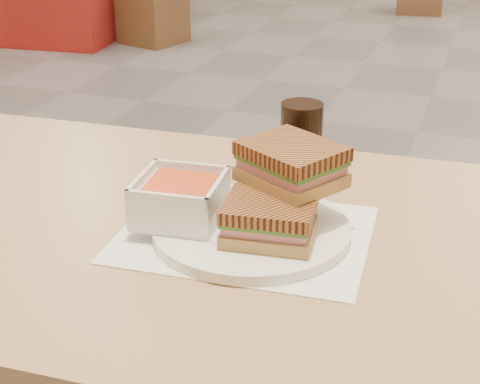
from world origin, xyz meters
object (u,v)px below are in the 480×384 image
(main_table, at_px, (201,294))
(cola_glass, at_px, (301,147))
(bg_chair_0l, at_px, (20,6))
(panini_lower, at_px, (269,220))
(plate, at_px, (251,229))
(soup_bowl, at_px, (180,200))
(bg_chair_0r, at_px, (153,12))

(main_table, relative_size, cola_glass, 8.92)
(cola_glass, bearing_deg, bg_chair_0l, 131.08)
(panini_lower, distance_m, cola_glass, 0.21)
(plate, distance_m, bg_chair_0l, 5.02)
(soup_bowl, distance_m, bg_chair_0r, 4.44)
(plate, distance_m, bg_chair_0r, 4.47)
(plate, bearing_deg, main_table, 179.60)
(panini_lower, bearing_deg, main_table, 165.61)
(soup_bowl, relative_size, bg_chair_0r, 0.26)
(main_table, distance_m, panini_lower, 0.19)
(cola_glass, bearing_deg, panini_lower, -86.06)
(panini_lower, xyz_separation_m, cola_glass, (-0.01, 0.20, 0.03))
(panini_lower, relative_size, bg_chair_0l, 0.28)
(main_table, distance_m, bg_chair_0l, 4.96)
(bg_chair_0l, bearing_deg, main_table, -51.11)
(plate, distance_m, soup_bowl, 0.11)
(plate, xyz_separation_m, panini_lower, (0.03, -0.03, 0.03))
(bg_chair_0l, xyz_separation_m, bg_chair_0r, (1.09, 0.06, 0.01))
(soup_bowl, distance_m, panini_lower, 0.13)
(main_table, distance_m, plate, 0.15)
(main_table, xyz_separation_m, bg_chair_0r, (-2.01, 3.91, -0.42))
(main_table, xyz_separation_m, cola_glass, (0.10, 0.17, 0.18))
(main_table, relative_size, bg_chair_0l, 2.78)
(plate, distance_m, panini_lower, 0.06)
(main_table, bearing_deg, soup_bowl, -143.67)
(plate, bearing_deg, bg_chair_0r, 118.13)
(cola_glass, bearing_deg, plate, -96.69)
(soup_bowl, distance_m, cola_glass, 0.23)
(panini_lower, distance_m, bg_chair_0r, 4.51)
(main_table, relative_size, panini_lower, 9.76)
(soup_bowl, height_order, panini_lower, soup_bowl)
(cola_glass, height_order, bg_chair_0l, cola_glass)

